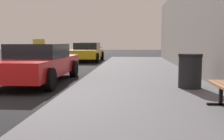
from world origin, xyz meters
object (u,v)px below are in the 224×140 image
Objects in this scene: car_yellow at (87,52)px; car_green at (90,49)px; car_red at (37,63)px; trash_bin at (190,71)px.

car_green is (-0.99, 7.39, 0.00)m from car_yellow.
car_red is 9.69m from car_yellow.
car_red is 17.11m from car_green.
trash_bin is at bearing 161.14° from car_red.
car_red reaches higher than car_yellow.
trash_bin is 0.20× the size of car_yellow.
trash_bin is at bearing 106.84° from car_green.
car_red reaches higher than trash_bin.
car_yellow is at bearing 112.45° from trash_bin.
car_yellow and car_green have the same top height.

